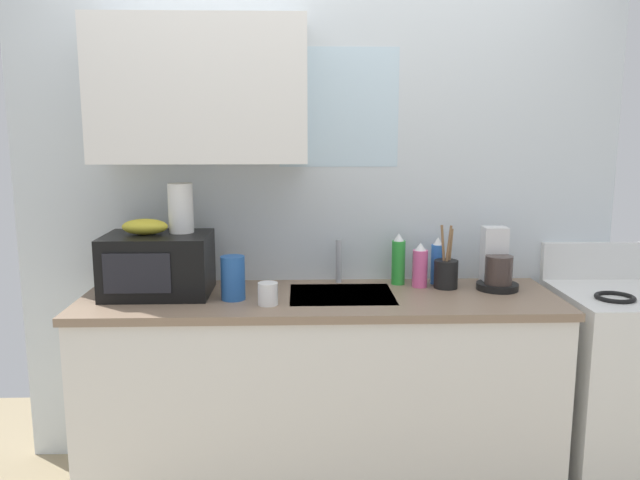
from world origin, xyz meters
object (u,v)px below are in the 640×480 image
cereal_canister (233,278)px  dish_soap_bottle_blue (437,262)px  microwave (158,265)px  mug_white (268,294)px  utensil_crock (446,273)px  stove_range (622,385)px  banana_bunch (145,227)px  paper_towel_roll (181,208)px  dish_soap_bottle_pink (420,266)px  dish_soap_bottle_green (398,260)px  coffee_maker (496,266)px

cereal_canister → dish_soap_bottle_blue: bearing=15.1°
microwave → mug_white: (0.49, -0.19, -0.09)m
dish_soap_bottle_blue → utensil_crock: bearing=-74.5°
stove_range → banana_bunch: bearing=178.8°
microwave → paper_towel_roll: bearing=27.2°
mug_white → dish_soap_bottle_pink: bearing=22.3°
dish_soap_bottle_green → mug_white: dish_soap_bottle_green is taller
coffee_maker → utensil_crock: 0.23m
microwave → cereal_canister: (0.34, -0.10, -0.04)m
banana_bunch → paper_towel_roll: paper_towel_roll is taller
stove_range → dish_soap_bottle_green: bearing=169.1°
coffee_maker → dish_soap_bottle_green: bearing=168.3°
dish_soap_bottle_green → dish_soap_bottle_blue: size_ratio=1.09×
stove_range → paper_towel_roll: 2.18m
microwave → utensil_crock: 1.31m
dish_soap_bottle_pink → dish_soap_bottle_blue: size_ratio=0.93×
cereal_canister → mug_white: bearing=-30.3°
dish_soap_bottle_pink → cereal_canister: bearing=-167.0°
utensil_crock → banana_bunch: bearing=-177.0°
paper_towel_roll → dish_soap_bottle_blue: bearing=5.0°
banana_bunch → dish_soap_bottle_pink: size_ratio=0.96×
mug_white → utensil_crock: (0.81, 0.26, 0.02)m
paper_towel_roll → utensil_crock: 1.24m
dish_soap_bottle_pink → dish_soap_bottle_blue: dish_soap_bottle_blue is taller
paper_towel_roll → mug_white: 0.57m
utensil_crock → dish_soap_bottle_green: bearing=159.2°
paper_towel_roll → coffee_maker: bearing=0.3°
banana_bunch → dish_soap_bottle_green: (1.14, 0.15, -0.19)m
dish_soap_bottle_green → paper_towel_roll: bearing=-174.3°
microwave → banana_bunch: bearing=178.2°
paper_towel_roll → mug_white: size_ratio=2.32×
paper_towel_roll → utensil_crock: bearing=0.9°
stove_range → coffee_maker: coffee_maker is taller
banana_bunch → paper_towel_roll: 0.18m
microwave → mug_white: 0.54m
coffee_maker → dish_soap_bottle_green: 0.45m
banana_bunch → dish_soap_bottle_pink: 1.26m
coffee_maker → stove_range: bearing=-10.2°
stove_range → dish_soap_bottle_blue: size_ratio=4.83×
utensil_crock → dish_soap_bottle_blue: bearing=105.5°
stove_range → paper_towel_roll: (-2.01, 0.10, 0.82)m
dish_soap_bottle_green → coffee_maker: bearing=-11.7°
dish_soap_bottle_blue → utensil_crock: utensil_crock is taller
stove_range → utensil_crock: utensil_crock is taller
stove_range → microwave: bearing=178.8°
stove_range → paper_towel_roll: bearing=177.3°
stove_range → dish_soap_bottle_blue: (-0.83, 0.20, 0.55)m
paper_towel_roll → coffee_maker: 1.46m
microwave → coffee_maker: 1.54m
paper_towel_roll → cereal_canister: size_ratio=1.16×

